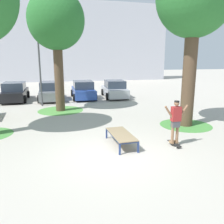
{
  "coord_description": "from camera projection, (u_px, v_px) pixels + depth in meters",
  "views": [
    {
      "loc": [
        -1.85,
        -7.56,
        3.32
      ],
      "look_at": [
        0.57,
        2.31,
        1.0
      ],
      "focal_mm": 37.39,
      "sensor_mm": 36.0,
      "label": 1
    }
  ],
  "objects": [
    {
      "name": "car_blue",
      "position": [
        83.0,
        90.0,
        19.92
      ],
      "size": [
        1.95,
        4.21,
        1.5
      ],
      "color": "#28479E",
      "rests_on": "ground"
    },
    {
      "name": "light_post",
      "position": [
        39.0,
        51.0,
        15.94
      ],
      "size": [
        0.36,
        0.36,
        5.83
      ],
      "color": "#4C4C51",
      "rests_on": "ground"
    },
    {
      "name": "car_black",
      "position": [
        15.0,
        92.0,
        18.81
      ],
      "size": [
        1.93,
        4.2,
        1.5
      ],
      "color": "black",
      "rests_on": "ground"
    },
    {
      "name": "grass_patch_mid_back",
      "position": [
        61.0,
        110.0,
        15.35
      ],
      "size": [
        2.94,
        2.94,
        0.01
      ],
      "primitive_type": "cylinder",
      "color": "#519342",
      "rests_on": "ground"
    },
    {
      "name": "tree_mid_back",
      "position": [
        56.0,
        22.0,
        14.12
      ],
      "size": [
        3.44,
        3.44,
        7.44
      ],
      "color": "brown",
      "rests_on": "ground"
    },
    {
      "name": "skate_box",
      "position": [
        121.0,
        135.0,
        9.14
      ],
      "size": [
        0.83,
        1.93,
        0.46
      ],
      "color": "navy",
      "rests_on": "ground"
    },
    {
      "name": "skater",
      "position": [
        176.0,
        119.0,
        8.93
      ],
      "size": [
        1.0,
        0.29,
        1.69
      ],
      "color": "#8E6647",
      "rests_on": "skateboard"
    },
    {
      "name": "car_grey",
      "position": [
        50.0,
        92.0,
        19.21
      ],
      "size": [
        1.97,
        4.23,
        1.5
      ],
      "color": "slate",
      "rests_on": "ground"
    },
    {
      "name": "car_silver",
      "position": [
        115.0,
        90.0,
        20.47
      ],
      "size": [
        2.08,
        4.28,
        1.5
      ],
      "color": "#B7BABF",
      "rests_on": "ground"
    },
    {
      "name": "ground_plane",
      "position": [
        112.0,
        154.0,
        8.33
      ],
      "size": [
        120.0,
        120.0,
        0.0
      ],
      "primitive_type": "plane",
      "color": "#B2AA9E"
    },
    {
      "name": "grass_patch_near_right",
      "position": [
        185.0,
        125.0,
        11.96
      ],
      "size": [
        2.6,
        2.6,
        0.01
      ],
      "primitive_type": "cylinder",
      "color": "#47893D",
      "rests_on": "ground"
    },
    {
      "name": "skateboard",
      "position": [
        174.0,
        144.0,
        9.15
      ],
      "size": [
        0.21,
        0.8,
        0.09
      ],
      "color": "black",
      "rests_on": "ground"
    },
    {
      "name": "building_facade",
      "position": [
        73.0,
        42.0,
        35.8
      ],
      "size": [
        28.86,
        4.0,
        11.57
      ],
      "primitive_type": "cube",
      "color": "silver",
      "rests_on": "ground"
    }
  ]
}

